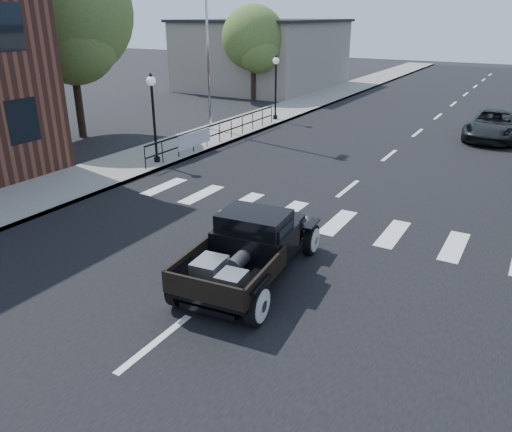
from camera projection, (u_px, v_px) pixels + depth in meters
The scene contains 14 objects.
ground at pixel (241, 275), 11.51m from camera, with size 120.00×120.00×0.00m, color black.
road at pixel (407, 141), 23.54m from camera, with size 14.00×80.00×0.02m, color black.
road_markings at pixel (375, 168), 19.53m from camera, with size 12.00×60.00×0.06m, color silver, non-canonical shape.
sidewalk_left at pixel (252, 122), 27.45m from camera, with size 3.00×80.00×0.15m, color gray.
low_building_left at pixel (264, 55), 39.98m from camera, with size 10.00×12.00×5.00m, color #9D9483.
railing at pixel (219, 131), 22.67m from camera, with size 0.08×10.00×1.00m, color black, non-canonical shape.
banner at pixel (195, 145), 21.10m from camera, with size 0.04×2.20×0.60m, color silver, non-canonical shape.
lamp_post_b at pixel (154, 119), 19.14m from camera, with size 0.36×0.36×3.41m, color black, non-canonical shape.
lamp_post_c at pixel (276, 88), 27.17m from camera, with size 0.36×0.36×3.41m, color black, non-canonical shape.
flagpole at pixel (206, 10), 23.24m from camera, with size 0.12×0.12×11.18m, color silver.
big_tree_near at pixel (71, 44), 22.79m from camera, with size 5.85×5.85×8.60m, color #4C662C, non-canonical shape.
big_tree_far at pixel (253, 53), 33.78m from camera, with size 4.25×4.25×6.24m, color #4C662C, non-canonical shape.
hotrod_pickup at pixel (251, 247), 11.06m from camera, with size 2.13×4.56×1.58m, color black, non-canonical shape.
second_car at pixel (495, 125), 23.70m from camera, with size 2.25×4.89×1.36m, color black.
Camera 1 is at (5.37, -8.62, 5.59)m, focal length 35.00 mm.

